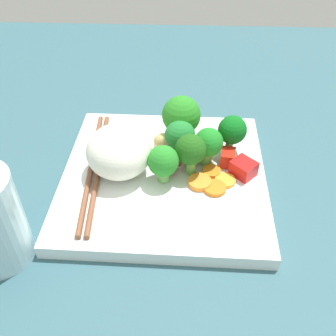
{
  "coord_description": "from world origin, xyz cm",
  "views": [
    {
      "loc": [
        37.75,
        2.18,
        35.65
      ],
      "look_at": [
        1.5,
        0.57,
        3.83
      ],
      "focal_mm": 41.62,
      "sensor_mm": 36.0,
      "label": 1
    }
  ],
  "objects_px": {
    "rice_mound": "(119,151)",
    "chopstick_pair": "(94,170)",
    "square_plate": "(164,177)",
    "carrot_slice_0": "(199,149)",
    "broccoli_floret_3": "(208,144)"
  },
  "relations": [
    {
      "from": "rice_mound",
      "to": "chopstick_pair",
      "type": "bearing_deg",
      "value": -82.66
    },
    {
      "from": "square_plate",
      "to": "rice_mound",
      "type": "relative_size",
      "value": 3.07
    },
    {
      "from": "square_plate",
      "to": "carrot_slice_0",
      "type": "bearing_deg",
      "value": 135.71
    },
    {
      "from": "chopstick_pair",
      "to": "square_plate",
      "type": "bearing_deg",
      "value": 88.72
    },
    {
      "from": "rice_mound",
      "to": "carrot_slice_0",
      "type": "bearing_deg",
      "value": 114.54
    },
    {
      "from": "broccoli_floret_3",
      "to": "carrot_slice_0",
      "type": "relative_size",
      "value": 1.76
    },
    {
      "from": "carrot_slice_0",
      "to": "broccoli_floret_3",
      "type": "bearing_deg",
      "value": 20.92
    },
    {
      "from": "square_plate",
      "to": "broccoli_floret_3",
      "type": "xyz_separation_m",
      "value": [
        -0.02,
        0.06,
        0.04
      ]
    },
    {
      "from": "carrot_slice_0",
      "to": "rice_mound",
      "type": "bearing_deg",
      "value": -65.46
    },
    {
      "from": "chopstick_pair",
      "to": "carrot_slice_0",
      "type": "bearing_deg",
      "value": 106.76
    },
    {
      "from": "square_plate",
      "to": "carrot_slice_0",
      "type": "distance_m",
      "value": 0.07
    },
    {
      "from": "broccoli_floret_3",
      "to": "carrot_slice_0",
      "type": "distance_m",
      "value": 0.04
    },
    {
      "from": "square_plate",
      "to": "carrot_slice_0",
      "type": "xyz_separation_m",
      "value": [
        -0.05,
        0.05,
        0.01
      ]
    },
    {
      "from": "rice_mound",
      "to": "broccoli_floret_3",
      "type": "relative_size",
      "value": 1.54
    },
    {
      "from": "broccoli_floret_3",
      "to": "chopstick_pair",
      "type": "height_order",
      "value": "broccoli_floret_3"
    }
  ]
}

